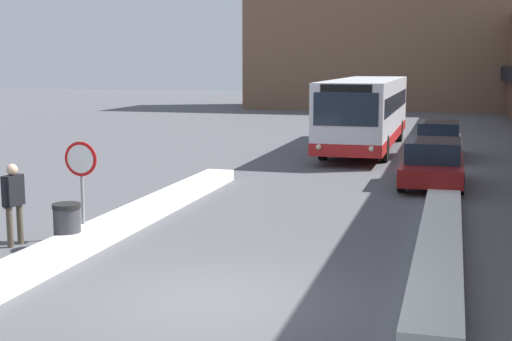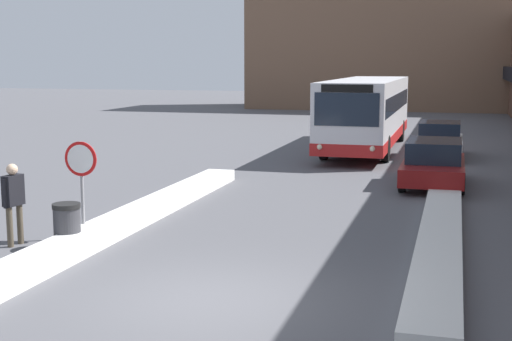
{
  "view_description": "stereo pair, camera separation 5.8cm",
  "coord_description": "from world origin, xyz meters",
  "px_view_note": "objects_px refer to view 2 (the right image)",
  "views": [
    {
      "loc": [
        3.78,
        -10.63,
        3.89
      ],
      "look_at": [
        -0.58,
        5.06,
        1.39
      ],
      "focal_mm": 50.0,
      "sensor_mm": 36.0,
      "label": 1
    },
    {
      "loc": [
        3.84,
        -10.61,
        3.89
      ],
      "look_at": [
        -0.58,
        5.06,
        1.39
      ],
      "focal_mm": 50.0,
      "sensor_mm": 36.0,
      "label": 2
    }
  ],
  "objects_px": {
    "parked_car_front": "(434,163)",
    "stop_sign": "(81,169)",
    "pedestrian": "(13,197)",
    "city_bus": "(367,111)",
    "parked_car_back": "(439,140)",
    "trash_bin": "(67,225)"
  },
  "relations": [
    {
      "from": "parked_car_back",
      "to": "trash_bin",
      "type": "distance_m",
      "value": 18.39
    },
    {
      "from": "parked_car_back",
      "to": "pedestrian",
      "type": "bearing_deg",
      "value": -115.98
    },
    {
      "from": "parked_car_back",
      "to": "pedestrian",
      "type": "height_order",
      "value": "pedestrian"
    },
    {
      "from": "stop_sign",
      "to": "pedestrian",
      "type": "xyz_separation_m",
      "value": [
        -1.11,
        -0.9,
        -0.51
      ]
    },
    {
      "from": "city_bus",
      "to": "parked_car_back",
      "type": "bearing_deg",
      "value": -27.56
    },
    {
      "from": "trash_bin",
      "to": "parked_car_back",
      "type": "bearing_deg",
      "value": 67.15
    },
    {
      "from": "parked_car_back",
      "to": "trash_bin",
      "type": "height_order",
      "value": "parked_car_back"
    },
    {
      "from": "stop_sign",
      "to": "pedestrian",
      "type": "bearing_deg",
      "value": -140.98
    },
    {
      "from": "parked_car_front",
      "to": "stop_sign",
      "type": "distance_m",
      "value": 11.68
    },
    {
      "from": "pedestrian",
      "to": "trash_bin",
      "type": "height_order",
      "value": "pedestrian"
    },
    {
      "from": "parked_car_back",
      "to": "pedestrian",
      "type": "distance_m",
      "value": 18.99
    },
    {
      "from": "parked_car_back",
      "to": "trash_bin",
      "type": "xyz_separation_m",
      "value": [
        -7.14,
        -16.95,
        -0.24
      ]
    },
    {
      "from": "parked_car_front",
      "to": "city_bus",
      "type": "bearing_deg",
      "value": 110.1
    },
    {
      "from": "stop_sign",
      "to": "parked_car_front",
      "type": "bearing_deg",
      "value": 51.79
    },
    {
      "from": "parked_car_front",
      "to": "stop_sign",
      "type": "bearing_deg",
      "value": -128.21
    },
    {
      "from": "city_bus",
      "to": "stop_sign",
      "type": "height_order",
      "value": "city_bus"
    },
    {
      "from": "parked_car_back",
      "to": "stop_sign",
      "type": "distance_m",
      "value": 17.72
    },
    {
      "from": "city_bus",
      "to": "trash_bin",
      "type": "relative_size",
      "value": 12.98
    },
    {
      "from": "parked_car_front",
      "to": "pedestrian",
      "type": "xyz_separation_m",
      "value": [
        -8.32,
        -10.05,
        0.34
      ]
    },
    {
      "from": "city_bus",
      "to": "parked_car_back",
      "type": "xyz_separation_m",
      "value": [
        3.17,
        -1.66,
        -0.98
      ]
    },
    {
      "from": "parked_car_back",
      "to": "parked_car_front",
      "type": "bearing_deg",
      "value": -90.0
    },
    {
      "from": "stop_sign",
      "to": "trash_bin",
      "type": "bearing_deg",
      "value": -85.3
    }
  ]
}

